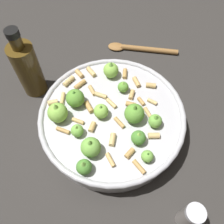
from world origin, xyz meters
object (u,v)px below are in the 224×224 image
Objects in this scene: pepper_shaker at (190,216)px; olive_oil_bottle at (28,68)px; wooden_spoon at (138,49)px; cooking_pan at (111,119)px.

olive_oil_bottle reaches higher than pepper_shaker.
cooking_pan is at bearing -171.68° from wooden_spoon.
cooking_pan is 3.76× the size of pepper_shaker.
pepper_shaker is at bearing -107.89° from olive_oil_bottle.
wooden_spoon is at bearing 33.23° from pepper_shaker.
olive_oil_bottle reaches higher than cooking_pan.
cooking_pan reaches higher than wooden_spoon.
cooking_pan is at bearing 60.11° from pepper_shaker.
olive_oil_bottle is at bearing 85.14° from cooking_pan.
pepper_shaker is 0.51m from olive_oil_bottle.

